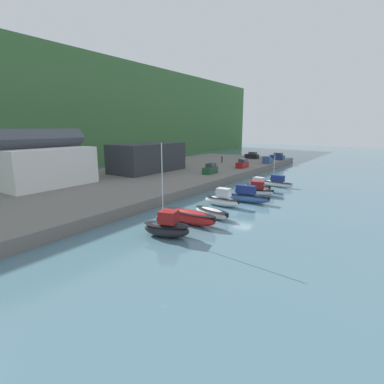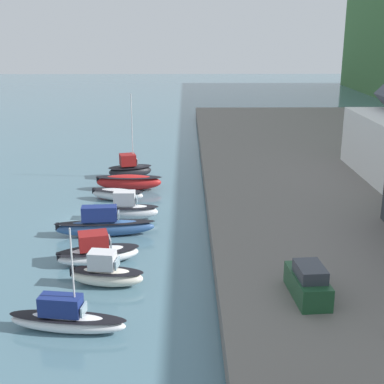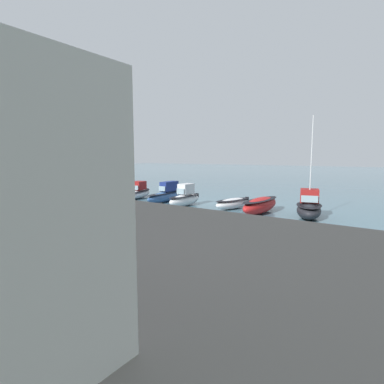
% 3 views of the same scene
% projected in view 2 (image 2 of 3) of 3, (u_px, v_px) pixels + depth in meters
% --- Properties ---
extents(ground_plane, '(320.00, 320.00, 0.00)m').
position_uv_depth(ground_plane, '(92.00, 220.00, 48.95)').
color(ground_plane, slate).
extents(quay_promenade, '(122.11, 31.09, 1.50)m').
position_uv_depth(quay_promenade, '(377.00, 211.00, 49.01)').
color(quay_promenade, slate).
rests_on(quay_promenade, ground_plane).
extents(moored_boat_0, '(3.60, 5.52, 9.77)m').
position_uv_depth(moored_boat_0, '(130.00, 169.00, 62.32)').
color(moored_boat_0, black).
rests_on(moored_boat_0, ground_plane).
extents(moored_boat_1, '(2.16, 7.23, 1.70)m').
position_uv_depth(moored_boat_1, '(129.00, 182.00, 57.75)').
color(moored_boat_1, red).
rests_on(moored_boat_1, ground_plane).
extents(moored_boat_2, '(2.84, 5.72, 1.22)m').
position_uv_depth(moored_boat_2, '(118.00, 194.00, 54.33)').
color(moored_boat_2, silver).
rests_on(moored_boat_2, ground_plane).
extents(moored_boat_3, '(1.66, 5.62, 2.68)m').
position_uv_depth(moored_boat_3, '(127.00, 209.00, 48.80)').
color(moored_boat_3, silver).
rests_on(moored_boat_3, ground_plane).
extents(moored_boat_4, '(2.15, 8.54, 2.64)m').
position_uv_depth(moored_boat_4, '(104.00, 225.00, 44.95)').
color(moored_boat_4, '#33568E').
rests_on(moored_boat_4, ground_plane).
extents(moored_boat_5, '(3.66, 6.52, 2.42)m').
position_uv_depth(moored_boat_5, '(97.00, 252.00, 39.78)').
color(moored_boat_5, white).
rests_on(moored_boat_5, ground_plane).
extents(moored_boat_6, '(2.34, 5.33, 2.49)m').
position_uv_depth(moored_boat_6, '(106.00, 273.00, 36.27)').
color(moored_boat_6, white).
rests_on(moored_boat_6, ground_plane).
extents(moored_boat_7, '(2.47, 7.16, 6.42)m').
position_uv_depth(moored_boat_7, '(66.00, 319.00, 30.82)').
color(moored_boat_7, white).
rests_on(moored_boat_7, ground_plane).
extents(parked_car_2, '(4.33, 2.12, 2.16)m').
position_uv_depth(parked_car_2, '(308.00, 283.00, 31.62)').
color(parked_car_2, '#1E4C2D').
rests_on(parked_car_2, quay_promenade).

